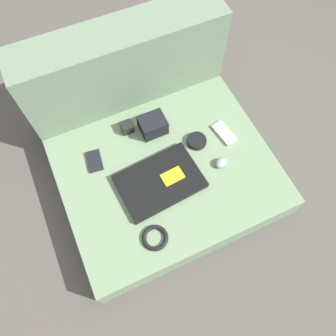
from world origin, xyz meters
TOP-DOWN VIEW (x-y plane):
  - ground_plane at (0.00, 0.00)m, footprint 8.00×8.00m
  - couch_seat at (0.00, 0.00)m, footprint 0.91×0.73m
  - couch_backrest at (0.00, 0.47)m, footprint 0.91×0.20m
  - laptop at (-0.06, -0.04)m, footprint 0.36×0.26m
  - computer_mouse at (0.22, -0.07)m, footprint 0.07×0.06m
  - speaker_puck at (0.17, 0.07)m, footprint 0.09×0.09m
  - phone_silver at (0.31, 0.06)m, footprint 0.07×0.13m
  - phone_black at (-0.27, 0.17)m, footprint 0.07×0.11m
  - camera_pouch at (0.02, 0.21)m, footprint 0.11×0.10m
  - charger_brick at (-0.08, 0.26)m, footprint 0.05×0.05m
  - cable_coil at (-0.17, -0.25)m, footprint 0.10×0.10m

SIDE VIEW (x-z plane):
  - ground_plane at x=0.00m, z-range 0.00..0.00m
  - couch_seat at x=0.00m, z-range 0.00..0.15m
  - phone_black at x=-0.27m, z-range 0.15..0.17m
  - phone_silver at x=0.31m, z-range 0.15..0.17m
  - cable_coil at x=-0.17m, z-range 0.15..0.17m
  - speaker_puck at x=0.17m, z-range 0.15..0.18m
  - laptop at x=-0.06m, z-range 0.15..0.18m
  - computer_mouse at x=0.22m, z-range 0.15..0.19m
  - charger_brick at x=-0.08m, z-range 0.15..0.20m
  - camera_pouch at x=0.02m, z-range 0.15..0.23m
  - couch_backrest at x=0.00m, z-range 0.00..0.52m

